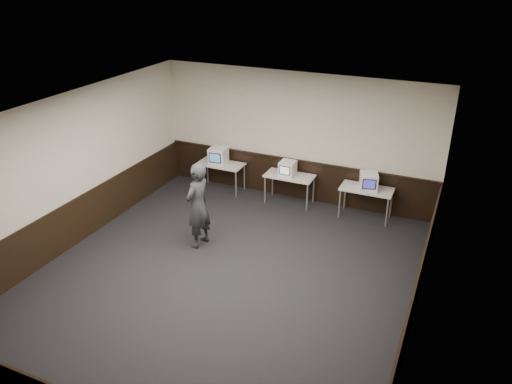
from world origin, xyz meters
TOP-DOWN VIEW (x-y plane):
  - floor at (0.00, 0.00)m, footprint 8.00×8.00m
  - ceiling at (0.00, 0.00)m, footprint 8.00×8.00m
  - back_wall at (0.00, 4.00)m, footprint 7.00×0.00m
  - front_wall at (0.00, -4.00)m, footprint 7.00×0.00m
  - left_wall at (-3.50, 0.00)m, footprint 0.00×8.00m
  - right_wall at (3.50, 0.00)m, footprint 0.00×8.00m
  - wainscot_back at (0.00, 3.98)m, footprint 6.98×0.04m
  - wainscot_left at (-3.48, 0.00)m, footprint 0.04×7.98m
  - wainscot_right at (3.48, 0.00)m, footprint 0.04×7.98m
  - wainscot_rail at (0.00, 3.96)m, footprint 6.98×0.06m
  - desk_left at (-1.90, 3.60)m, footprint 1.20×0.60m
  - desk_center at (0.00, 3.60)m, footprint 1.20×0.60m
  - desk_right at (1.90, 3.60)m, footprint 1.20×0.60m
  - emac_left at (-1.95, 3.57)m, footprint 0.47×0.50m
  - emac_center at (-0.05, 3.57)m, footprint 0.37×0.40m
  - emac_right at (1.93, 3.55)m, footprint 0.50×0.52m
  - person at (-1.04, 0.94)m, footprint 0.53×0.73m

SIDE VIEW (x-z plane):
  - floor at x=0.00m, z-range 0.00..0.00m
  - wainscot_back at x=0.00m, z-range 0.00..1.00m
  - wainscot_left at x=-3.48m, z-range 0.00..1.00m
  - wainscot_right at x=3.48m, z-range 0.00..1.00m
  - desk_left at x=-1.90m, z-range 0.30..1.05m
  - desk_center at x=0.00m, z-range 0.30..1.05m
  - desk_right at x=1.90m, z-range 0.30..1.05m
  - person at x=-1.04m, z-range 0.00..1.85m
  - emac_center at x=-0.05m, z-range 0.75..1.11m
  - emac_right at x=1.93m, z-range 0.75..1.15m
  - emac_left at x=-1.95m, z-range 0.75..1.18m
  - wainscot_rail at x=0.00m, z-range 1.00..1.04m
  - back_wall at x=0.00m, z-range -1.90..5.10m
  - front_wall at x=0.00m, z-range -1.90..5.10m
  - left_wall at x=-3.50m, z-range -2.40..5.60m
  - right_wall at x=3.50m, z-range -2.40..5.60m
  - ceiling at x=0.00m, z-range 3.20..3.20m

